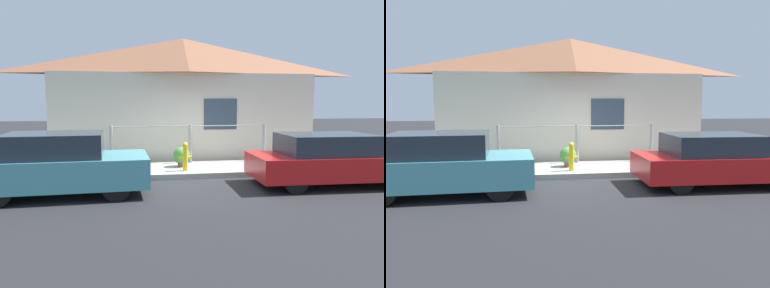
# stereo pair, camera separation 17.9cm
# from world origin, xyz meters

# --- Properties ---
(ground_plane) EXTENTS (60.00, 60.00, 0.00)m
(ground_plane) POSITION_xyz_m (0.00, 0.00, 0.00)
(ground_plane) COLOR #262628
(sidewalk) EXTENTS (24.00, 1.99, 0.14)m
(sidewalk) POSITION_xyz_m (0.00, 1.00, 0.07)
(sidewalk) COLOR #9E9E99
(sidewalk) RESTS_ON ground_plane
(house) EXTENTS (9.08, 2.23, 4.18)m
(house) POSITION_xyz_m (0.00, 3.36, 3.33)
(house) COLOR beige
(house) RESTS_ON ground_plane
(fence) EXTENTS (4.90, 0.10, 1.19)m
(fence) POSITION_xyz_m (0.00, 1.84, 0.80)
(fence) COLOR #999993
(fence) RESTS_ON sidewalk
(car_left) EXTENTS (3.75, 1.88, 1.37)m
(car_left) POSITION_xyz_m (-3.34, -1.19, 0.68)
(car_left) COLOR teal
(car_left) RESTS_ON ground_plane
(car_right) EXTENTS (3.94, 1.85, 1.26)m
(car_right) POSITION_xyz_m (2.98, -1.18, 0.63)
(car_right) COLOR red
(car_right) RESTS_ON ground_plane
(fire_hydrant) EXTENTS (0.33, 0.15, 0.78)m
(fire_hydrant) POSITION_xyz_m (-0.35, 0.47, 0.55)
(fire_hydrant) COLOR yellow
(fire_hydrant) RESTS_ON sidewalk
(potted_plant_near_hydrant) EXTENTS (0.49, 0.49, 0.58)m
(potted_plant_near_hydrant) POSITION_xyz_m (-0.37, 1.12, 0.46)
(potted_plant_near_hydrant) COLOR #9E5638
(potted_plant_near_hydrant) RESTS_ON sidewalk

